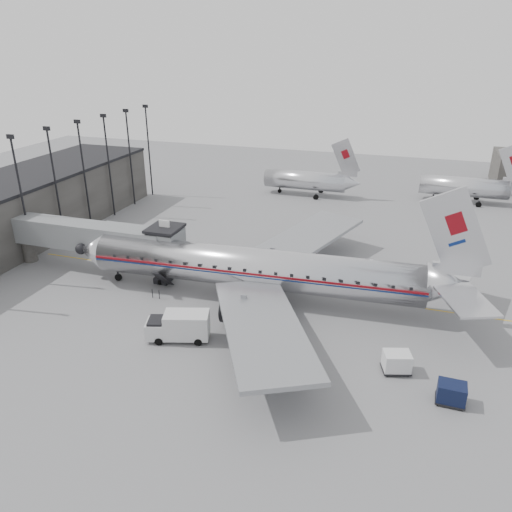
% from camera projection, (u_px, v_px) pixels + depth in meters
% --- Properties ---
extents(ground, '(160.00, 160.00, 0.00)m').
position_uv_depth(ground, '(231.00, 308.00, 50.31)').
color(ground, slate).
rests_on(ground, ground).
extents(terminal, '(12.00, 46.00, 8.00)m').
position_uv_depth(terminal, '(20.00, 209.00, 67.10)').
color(terminal, '#373532').
rests_on(terminal, ground).
extents(apron_line, '(60.00, 0.15, 0.01)m').
position_uv_depth(apron_line, '(275.00, 287.00, 54.69)').
color(apron_line, gold).
rests_on(apron_line, ground).
extents(jet_bridge, '(21.00, 6.20, 7.10)m').
position_uv_depth(jet_bridge, '(104.00, 239.00, 56.58)').
color(jet_bridge, slate).
rests_on(jet_bridge, ground).
extents(floodlight_masts, '(0.90, 42.25, 15.25)m').
position_uv_depth(floodlight_masts, '(70.00, 176.00, 66.15)').
color(floodlight_masts, black).
rests_on(floodlight_masts, ground).
extents(distant_aircraft_near, '(16.39, 3.20, 10.26)m').
position_uv_depth(distant_aircraft_near, '(306.00, 180.00, 86.42)').
color(distant_aircraft_near, silver).
rests_on(distant_aircraft_near, ground).
extents(distant_aircraft_mid, '(16.39, 3.20, 10.26)m').
position_uv_depth(distant_aircraft_mid, '(465.00, 186.00, 82.54)').
color(distant_aircraft_mid, silver).
rests_on(distant_aircraft_mid, ground).
extents(airliner, '(42.56, 39.36, 13.45)m').
position_uv_depth(airliner, '(262.00, 269.00, 50.95)').
color(airliner, silver).
rests_on(airliner, ground).
extents(service_van, '(5.98, 3.66, 2.63)m').
position_uv_depth(service_van, '(179.00, 326.00, 44.59)').
color(service_van, '#BBBBBD').
rests_on(service_van, ground).
extents(baggage_cart_navy, '(2.18, 1.69, 1.67)m').
position_uv_depth(baggage_cart_navy, '(451.00, 393.00, 36.82)').
color(baggage_cart_navy, black).
rests_on(baggage_cart_navy, ground).
extents(baggage_cart_white, '(2.63, 2.28, 1.75)m').
position_uv_depth(baggage_cart_white, '(397.00, 362.00, 40.32)').
color(baggage_cart_white, silver).
rests_on(baggage_cart_white, ground).
extents(ramp_worker, '(0.65, 0.47, 1.66)m').
position_uv_depth(ramp_worker, '(207.00, 327.00, 45.46)').
color(ramp_worker, '#B9EF1C').
rests_on(ramp_worker, ground).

